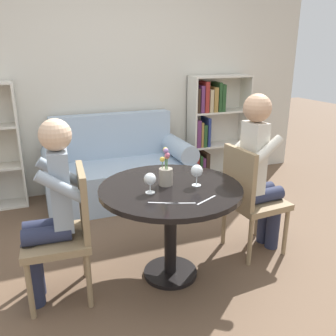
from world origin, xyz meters
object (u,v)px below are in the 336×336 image
(chair_right, at_px, (249,196))
(person_right, at_px, (260,170))
(wine_glass_left, at_px, (150,180))
(chair_left, at_px, (67,229))
(couch, at_px, (119,172))
(bookshelf_right, at_px, (211,126))
(wine_glass_right, at_px, (197,171))
(flower_vase, at_px, (166,173))
(person_left, at_px, (50,209))

(chair_right, relative_size, person_right, 0.69)
(wine_glass_left, bearing_deg, chair_left, 169.85)
(couch, xyz_separation_m, chair_right, (0.71, -1.48, 0.18))
(couch, distance_m, bookshelf_right, 1.35)
(chair_right, xyz_separation_m, wine_glass_right, (-0.54, -0.13, 0.32))
(chair_right, relative_size, flower_vase, 3.34)
(wine_glass_left, bearing_deg, chair_right, 8.77)
(person_right, height_order, wine_glass_right, person_right)
(chair_left, bearing_deg, flower_vase, 93.86)
(person_left, distance_m, person_right, 1.60)
(couch, distance_m, person_right, 1.72)
(flower_vase, bearing_deg, bookshelf_right, 54.09)
(couch, distance_m, wine_glass_left, 1.70)
(couch, xyz_separation_m, person_right, (0.80, -1.47, 0.39))
(chair_right, bearing_deg, wine_glass_right, 98.97)
(couch, distance_m, flower_vase, 1.60)
(chair_right, height_order, person_right, person_right)
(chair_right, distance_m, wine_glass_left, 0.94)
(person_left, relative_size, wine_glass_right, 8.11)
(couch, bearing_deg, bookshelf_right, 11.79)
(wine_glass_left, bearing_deg, flower_vase, 33.20)
(person_right, bearing_deg, couch, 24.05)
(chair_left, xyz_separation_m, flower_vase, (0.69, -0.00, 0.30))
(bookshelf_right, height_order, wine_glass_left, bookshelf_right)
(couch, xyz_separation_m, person_left, (-0.80, -1.51, 0.34))
(chair_left, height_order, person_left, person_left)
(bookshelf_right, relative_size, flower_vase, 4.85)
(couch, bearing_deg, person_right, -61.57)
(chair_right, height_order, wine_glass_left, chair_right)
(flower_vase, bearing_deg, couch, 89.24)
(chair_left, height_order, wine_glass_right, chair_left)
(person_left, distance_m, wine_glass_right, 1.00)
(wine_glass_right, bearing_deg, flower_vase, 155.94)
(wine_glass_right, bearing_deg, person_left, 174.16)
(wine_glass_right, bearing_deg, bookshelf_right, 59.64)
(couch, height_order, chair_left, couch)
(person_right, relative_size, wine_glass_left, 9.49)
(person_left, height_order, flower_vase, person_left)
(couch, bearing_deg, person_left, -118.00)
(wine_glass_right, bearing_deg, chair_left, 174.25)
(couch, bearing_deg, flower_vase, -90.76)
(bookshelf_right, xyz_separation_m, wine_glass_left, (-1.44, -1.88, 0.12))
(couch, xyz_separation_m, wine_glass_left, (-0.17, -1.62, 0.49))
(person_right, height_order, flower_vase, person_right)
(person_left, bearing_deg, chair_left, 87.34)
(chair_left, xyz_separation_m, wine_glass_right, (0.89, -0.09, 0.32))
(chair_left, distance_m, chair_right, 1.42)
(wine_glass_right, distance_m, flower_vase, 0.21)
(chair_left, xyz_separation_m, person_left, (-0.09, 0.01, 0.15))
(person_left, bearing_deg, person_right, 95.39)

